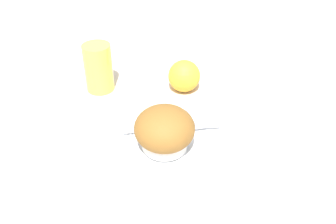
# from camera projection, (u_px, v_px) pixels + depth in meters

# --- Properties ---
(ground_plane) EXTENTS (3.00, 3.00, 0.00)m
(ground_plane) POSITION_uv_depth(u_px,v_px,m) (169.00, 146.00, 0.67)
(ground_plane) COLOR beige
(plate) EXTENTS (0.23, 0.23, 0.02)m
(plate) POSITION_uv_depth(u_px,v_px,m) (181.00, 149.00, 0.65)
(plate) COLOR white
(plate) RESTS_ON ground_plane
(muffin) EXTENTS (0.10, 0.10, 0.07)m
(muffin) POSITION_uv_depth(u_px,v_px,m) (165.00, 130.00, 0.62)
(muffin) COLOR silver
(muffin) RESTS_ON plate
(cream_ramekin) EXTENTS (0.05, 0.05, 0.02)m
(cream_ramekin) POSITION_uv_depth(u_px,v_px,m) (195.00, 117.00, 0.69)
(cream_ramekin) COLOR silver
(cream_ramekin) RESTS_ON plate
(berry_pair) EXTENTS (0.03, 0.02, 0.02)m
(berry_pair) POSITION_uv_depth(u_px,v_px,m) (182.00, 124.00, 0.68)
(berry_pair) COLOR #4C194C
(berry_pair) RESTS_ON plate
(butter_knife) EXTENTS (0.18, 0.05, 0.00)m
(butter_knife) POSITION_uv_depth(u_px,v_px,m) (172.00, 127.00, 0.68)
(butter_knife) COLOR silver
(butter_knife) RESTS_ON plate
(orange_fruit) EXTENTS (0.07, 0.07, 0.07)m
(orange_fruit) POSITION_uv_depth(u_px,v_px,m) (184.00, 76.00, 0.81)
(orange_fruit) COLOR #F4A82D
(orange_fruit) RESTS_ON ground_plane
(juice_glass) EXTENTS (0.06, 0.06, 0.11)m
(juice_glass) POSITION_uv_depth(u_px,v_px,m) (98.00, 68.00, 0.80)
(juice_glass) COLOR #EAD14C
(juice_glass) RESTS_ON ground_plane
(folded_napkin) EXTENTS (0.11, 0.06, 0.01)m
(folded_napkin) POSITION_uv_depth(u_px,v_px,m) (59.00, 174.00, 0.61)
(folded_napkin) COLOR #B2BCCC
(folded_napkin) RESTS_ON ground_plane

